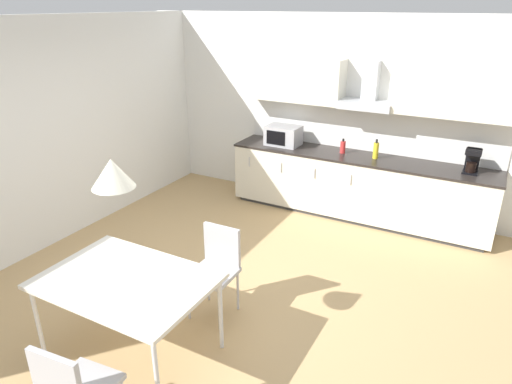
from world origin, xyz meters
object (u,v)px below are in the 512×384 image
dining_table (126,284)px  bottle_red (343,147)px  coffee_maker (472,161)px  pendant_lamp (112,173)px  microwave (283,135)px  bottle_yellow (376,150)px  chair_far_right (217,262)px

dining_table → bottle_red: bearing=80.9°
coffee_maker → pendant_lamp: pendant_lamp is taller
microwave → bottle_yellow: (1.35, 0.02, -0.03)m
pendant_lamp → bottle_yellow: bearing=73.9°
pendant_lamp → bottle_red: bearing=80.9°
bottle_yellow → dining_table: bearing=-106.1°
coffee_maker → dining_table: 4.25m
dining_table → chair_far_right: bearing=70.3°
bottle_red → bottle_yellow: bearing=-2.8°
bottle_red → pendant_lamp: bearing=-99.1°
chair_far_right → pendant_lamp: (-0.31, -0.86, 1.12)m
bottle_yellow → dining_table: 3.76m
bottle_red → chair_far_right: 2.82m
microwave → pendant_lamp: bearing=-85.2°
microwave → chair_far_right: size_ratio=0.55×
microwave → chair_far_right: 2.84m
dining_table → chair_far_right: 0.93m
coffee_maker → pendant_lamp: size_ratio=0.94×
pendant_lamp → microwave: bearing=94.8°
chair_far_right → pendant_lamp: 1.44m
bottle_red → dining_table: 3.68m
coffee_maker → microwave: bearing=-179.4°
bottle_yellow → chair_far_right: size_ratio=0.30×
microwave → pendant_lamp: pendant_lamp is taller
chair_far_right → pendant_lamp: bearing=-109.7°
microwave → bottle_red: 0.89m
coffee_maker → chair_far_right: 3.39m
coffee_maker → bottle_red: 1.63m
bottle_yellow → bottle_red: bearing=177.2°
dining_table → chair_far_right: chair_far_right is taller
bottle_red → bottle_yellow: size_ratio=0.78×
bottle_yellow → chair_far_right: 2.88m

